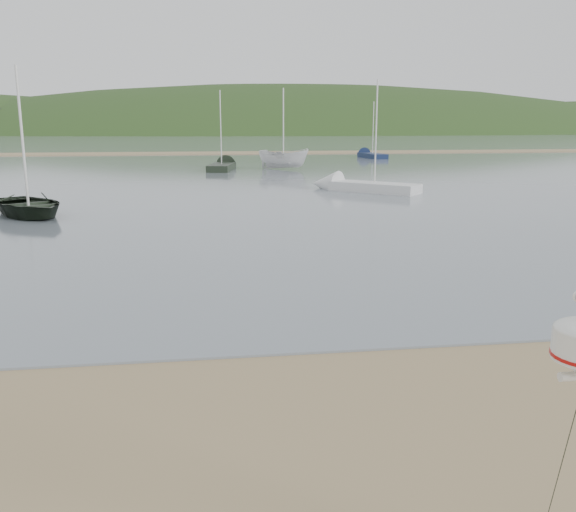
{
  "coord_description": "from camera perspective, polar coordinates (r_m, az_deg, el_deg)",
  "views": [
    {
      "loc": [
        1.9,
        -5.23,
        3.71
      ],
      "look_at": [
        2.79,
        1.0,
        2.33
      ],
      "focal_mm": 38.0,
      "sensor_mm": 36.0,
      "label": 1
    }
  ],
  "objects": [
    {
      "name": "water",
      "position": [
        137.29,
        -9.08,
        10.7
      ],
      "size": [
        560.0,
        256.0,
        0.04
      ],
      "primitive_type": "cube",
      "color": "slate",
      "rests_on": "ground"
    },
    {
      "name": "sandbar",
      "position": [
        75.34,
        -9.7,
        9.46
      ],
      "size": [
        560.0,
        7.0,
        0.07
      ],
      "primitive_type": "cube",
      "color": "#8C7450",
      "rests_on": "water"
    },
    {
      "name": "hill_ridge",
      "position": [
        241.94,
        -4.19,
        6.81
      ],
      "size": [
        620.0,
        180.0,
        80.0
      ],
      "color": "#203817",
      "rests_on": "ground"
    },
    {
      "name": "far_cottages",
      "position": [
        201.23,
        -8.01,
        12.36
      ],
      "size": [
        294.4,
        6.3,
        8.0
      ],
      "color": "silver",
      "rests_on": "ground"
    },
    {
      "name": "boat_dark",
      "position": [
        26.2,
        -23.45,
        8.29
      ],
      "size": [
        3.18,
        2.6,
        4.51
      ],
      "primitive_type": "imported",
      "rotation": [
        0.0,
        0.0,
        0.6
      ],
      "color": "black",
      "rests_on": "water"
    },
    {
      "name": "boat_white",
      "position": [
        49.18,
        -0.43,
        10.62
      ],
      "size": [
        2.24,
        2.22,
        4.29
      ],
      "primitive_type": "imported",
      "rotation": [
        0.0,
        0.0,
        1.05
      ],
      "color": "silver",
      "rests_on": "water"
    },
    {
      "name": "sailboat_white_near",
      "position": [
        34.09,
        5.65,
        6.6
      ],
      "size": [
        5.74,
        5.53,
        6.39
      ],
      "color": "silver",
      "rests_on": "ground"
    },
    {
      "name": "sailboat_blue_far",
      "position": [
        66.98,
        7.36,
        9.38
      ],
      "size": [
        2.3,
        6.45,
        6.29
      ],
      "color": "#121F41",
      "rests_on": "ground"
    },
    {
      "name": "sailboat_dark_mid",
      "position": [
        50.17,
        -5.93,
        8.44
      ],
      "size": [
        2.82,
        6.86,
        6.64
      ],
      "color": "black",
      "rests_on": "ground"
    }
  ]
}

